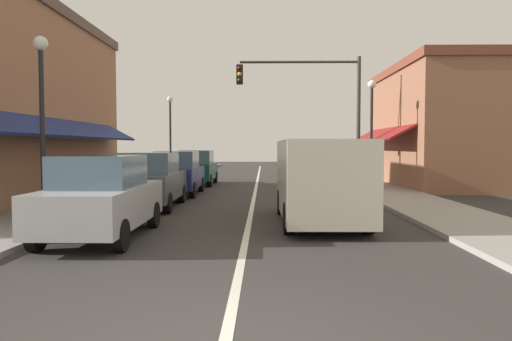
{
  "coord_description": "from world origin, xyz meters",
  "views": [
    {
      "loc": [
        0.39,
        -4.27,
        1.96
      ],
      "look_at": [
        0.09,
        13.41,
        1.08
      ],
      "focal_mm": 33.58,
      "sensor_mm": 36.0,
      "label": 1
    }
  ],
  "objects_px": {
    "parked_car_third_left": "(178,173)",
    "traffic_signal_mast_arm": "(317,98)",
    "parked_car_second_left": "(151,180)",
    "van_in_lane": "(319,178)",
    "parked_car_far_left": "(197,168)",
    "parked_car_nearest_left": "(102,197)",
    "street_lamp_right_mid": "(372,117)",
    "street_lamp_left_far": "(170,124)",
    "street_lamp_left_near": "(42,98)"
  },
  "relations": [
    {
      "from": "parked_car_far_left",
      "to": "traffic_signal_mast_arm",
      "type": "xyz_separation_m",
      "value": [
        5.91,
        -1.98,
        3.35
      ]
    },
    {
      "from": "parked_car_far_left",
      "to": "street_lamp_left_far",
      "type": "distance_m",
      "value": 5.01
    },
    {
      "from": "traffic_signal_mast_arm",
      "to": "parked_car_nearest_left",
      "type": "bearing_deg",
      "value": -115.59
    },
    {
      "from": "parked_car_far_left",
      "to": "street_lamp_left_far",
      "type": "height_order",
      "value": "street_lamp_left_far"
    },
    {
      "from": "parked_car_nearest_left",
      "to": "van_in_lane",
      "type": "xyz_separation_m",
      "value": [
        4.87,
        2.16,
        0.27
      ]
    },
    {
      "from": "street_lamp_left_far",
      "to": "street_lamp_right_mid",
      "type": "bearing_deg",
      "value": -39.38
    },
    {
      "from": "van_in_lane",
      "to": "street_lamp_left_far",
      "type": "relative_size",
      "value": 1.06
    },
    {
      "from": "parked_car_third_left",
      "to": "van_in_lane",
      "type": "bearing_deg",
      "value": -55.88
    },
    {
      "from": "van_in_lane",
      "to": "street_lamp_left_near",
      "type": "distance_m",
      "value": 7.28
    },
    {
      "from": "parked_car_far_left",
      "to": "van_in_lane",
      "type": "relative_size",
      "value": 0.79
    },
    {
      "from": "parked_car_third_left",
      "to": "parked_car_far_left",
      "type": "bearing_deg",
      "value": 88.48
    },
    {
      "from": "parked_car_second_left",
      "to": "street_lamp_left_far",
      "type": "xyz_separation_m",
      "value": [
        -1.92,
        13.08,
        2.43
      ]
    },
    {
      "from": "parked_car_far_left",
      "to": "traffic_signal_mast_arm",
      "type": "relative_size",
      "value": 0.67
    },
    {
      "from": "parked_car_nearest_left",
      "to": "parked_car_third_left",
      "type": "bearing_deg",
      "value": 90.04
    },
    {
      "from": "traffic_signal_mast_arm",
      "to": "street_lamp_right_mid",
      "type": "xyz_separation_m",
      "value": [
        2.0,
        -2.42,
        -1.04
      ]
    },
    {
      "from": "street_lamp_left_far",
      "to": "parked_car_far_left",
      "type": "bearing_deg",
      "value": -61.12
    },
    {
      "from": "parked_car_second_left",
      "to": "street_lamp_left_far",
      "type": "relative_size",
      "value": 0.84
    },
    {
      "from": "street_lamp_right_mid",
      "to": "parked_car_third_left",
      "type": "bearing_deg",
      "value": -175.14
    },
    {
      "from": "parked_car_third_left",
      "to": "street_lamp_left_far",
      "type": "distance_m",
      "value": 9.45
    },
    {
      "from": "parked_car_nearest_left",
      "to": "street_lamp_right_mid",
      "type": "relative_size",
      "value": 0.87
    },
    {
      "from": "parked_car_third_left",
      "to": "street_lamp_left_far",
      "type": "relative_size",
      "value": 0.84
    },
    {
      "from": "parked_car_nearest_left",
      "to": "traffic_signal_mast_arm",
      "type": "height_order",
      "value": "traffic_signal_mast_arm"
    },
    {
      "from": "parked_car_nearest_left",
      "to": "parked_car_second_left",
      "type": "height_order",
      "value": "same"
    },
    {
      "from": "traffic_signal_mast_arm",
      "to": "street_lamp_left_far",
      "type": "xyz_separation_m",
      "value": [
        -8.02,
        5.81,
        -0.92
      ]
    },
    {
      "from": "parked_car_second_left",
      "to": "van_in_lane",
      "type": "bearing_deg",
      "value": -31.23
    },
    {
      "from": "parked_car_second_left",
      "to": "van_in_lane",
      "type": "relative_size",
      "value": 0.79
    },
    {
      "from": "van_in_lane",
      "to": "traffic_signal_mast_arm",
      "type": "relative_size",
      "value": 0.85
    },
    {
      "from": "street_lamp_left_far",
      "to": "parked_car_third_left",
      "type": "bearing_deg",
      "value": -77.14
    },
    {
      "from": "street_lamp_left_far",
      "to": "parked_car_second_left",
      "type": "bearing_deg",
      "value": -81.65
    },
    {
      "from": "parked_car_third_left",
      "to": "traffic_signal_mast_arm",
      "type": "height_order",
      "value": "traffic_signal_mast_arm"
    },
    {
      "from": "street_lamp_left_near",
      "to": "traffic_signal_mast_arm",
      "type": "bearing_deg",
      "value": 52.59
    },
    {
      "from": "parked_car_nearest_left",
      "to": "parked_car_third_left",
      "type": "height_order",
      "value": "same"
    },
    {
      "from": "parked_car_second_left",
      "to": "parked_car_far_left",
      "type": "relative_size",
      "value": 1.01
    },
    {
      "from": "parked_car_far_left",
      "to": "street_lamp_right_mid",
      "type": "distance_m",
      "value": 9.33
    },
    {
      "from": "parked_car_nearest_left",
      "to": "parked_car_second_left",
      "type": "distance_m",
      "value": 5.11
    },
    {
      "from": "parked_car_nearest_left",
      "to": "street_lamp_right_mid",
      "type": "distance_m",
      "value": 12.94
    },
    {
      "from": "parked_car_nearest_left",
      "to": "traffic_signal_mast_arm",
      "type": "xyz_separation_m",
      "value": [
        5.93,
        12.38,
        3.35
      ]
    },
    {
      "from": "van_in_lane",
      "to": "parked_car_far_left",
      "type": "bearing_deg",
      "value": 110.9
    },
    {
      "from": "parked_car_nearest_left",
      "to": "street_lamp_left_far",
      "type": "height_order",
      "value": "street_lamp_left_far"
    },
    {
      "from": "parked_car_second_left",
      "to": "street_lamp_right_mid",
      "type": "xyz_separation_m",
      "value": [
        8.1,
        4.85,
        2.31
      ]
    },
    {
      "from": "traffic_signal_mast_arm",
      "to": "street_lamp_right_mid",
      "type": "bearing_deg",
      "value": -50.41
    },
    {
      "from": "parked_car_third_left",
      "to": "parked_car_far_left",
      "type": "height_order",
      "value": "same"
    },
    {
      "from": "street_lamp_left_near",
      "to": "street_lamp_left_far",
      "type": "bearing_deg",
      "value": 89.94
    },
    {
      "from": "parked_car_far_left",
      "to": "street_lamp_right_mid",
      "type": "height_order",
      "value": "street_lamp_right_mid"
    },
    {
      "from": "street_lamp_right_mid",
      "to": "street_lamp_left_far",
      "type": "xyz_separation_m",
      "value": [
        -10.02,
        8.22,
        0.12
      ]
    },
    {
      "from": "parked_car_third_left",
      "to": "street_lamp_right_mid",
      "type": "xyz_separation_m",
      "value": [
        7.99,
        0.68,
        2.31
      ]
    },
    {
      "from": "van_in_lane",
      "to": "parked_car_second_left",
      "type": "bearing_deg",
      "value": 148.91
    },
    {
      "from": "parked_car_nearest_left",
      "to": "parked_car_far_left",
      "type": "distance_m",
      "value": 14.36
    },
    {
      "from": "parked_car_third_left",
      "to": "street_lamp_right_mid",
      "type": "bearing_deg",
      "value": 4.27
    },
    {
      "from": "parked_car_far_left",
      "to": "van_in_lane",
      "type": "distance_m",
      "value": 13.13
    }
  ]
}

